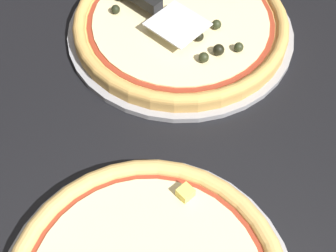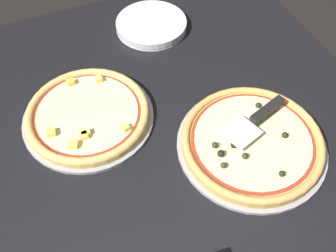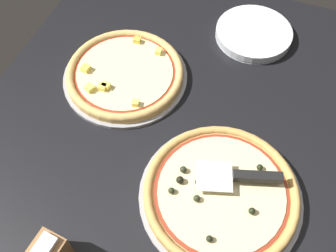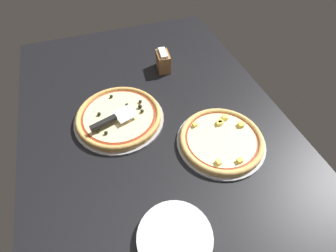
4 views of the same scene
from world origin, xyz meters
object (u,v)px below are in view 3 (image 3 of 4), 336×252
Objects in this scene: pizza_front at (221,194)px; serving_spatula at (247,177)px; pizza_back at (125,73)px; plate_stack at (254,33)px.

pizza_front is 7.47cm from serving_spatula.
serving_spatula reaches higher than pizza_back.
serving_spatula is at bearing -117.79° from pizza_back.
pizza_front is 44.91cm from pizza_back.
serving_spatula reaches higher than pizza_front.
pizza_back is (26.40, 36.34, -0.19)cm from pizza_front.
pizza_front is 1.55× the size of plate_stack.
serving_spatula is 52.33cm from plate_stack.
serving_spatula reaches higher than plate_stack.
pizza_front reaches higher than pizza_back.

